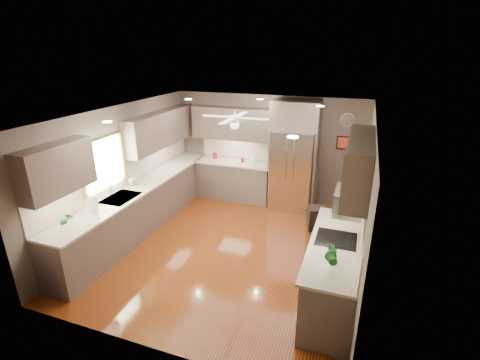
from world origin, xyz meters
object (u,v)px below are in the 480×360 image
Objects in this scene: canister_a at (215,156)px; microwave at (350,202)px; potted_plant_left at (65,219)px; potted_plant_right at (332,254)px; soap_bottle at (133,180)px; refrigerator at (293,158)px; canister_d at (242,160)px; stool at (316,218)px; paper_towel at (94,204)px; bowl at (253,162)px.

microwave is at bearing -40.51° from canister_a.
potted_plant_left is 0.87× the size of potted_plant_right.
microwave reaches higher than soap_bottle.
refrigerator is at bearing 108.67° from potted_plant_right.
potted_plant_right is at bearing -56.05° from canister_d.
stool is at bearing 108.74° from microwave.
paper_towel reaches higher than potted_plant_left.
refrigerator is (2.77, 2.07, 0.15)m from soap_bottle.
soap_bottle is at bearing 159.40° from potted_plant_right.
potted_plant_left reaches higher than bowl.
potted_plant_left is 0.91× the size of paper_towel.
soap_bottle is 0.45× the size of stool.
bowl is 0.99m from refrigerator.
canister_a is 0.78× the size of bowl.
potted_plant_right is (3.97, -1.49, 0.07)m from soap_bottle.
paper_towel is (0.12, -1.24, 0.04)m from soap_bottle.
microwave is (2.54, -2.74, 0.48)m from canister_d.
soap_bottle is 0.08× the size of refrigerator.
bowl is (-2.17, 3.62, -0.15)m from potted_plant_right.
canister_d is 2.27m from stool.
paper_towel is (-0.71, -3.39, 0.06)m from canister_a.
canister_a reaches higher than canister_d.
canister_d is 0.37× the size of potted_plant_left.
potted_plant_left is 3.88m from potted_plant_right.
bowl is 0.38× the size of microwave.
potted_plant_left is 0.55× the size of microwave.
refrigerator is at bearing 128.51° from stool.
potted_plant_left is at bearing -113.32° from bowl.
soap_bottle is 0.61× the size of paper_towel.
canister_d is 0.20× the size of microwave.
potted_plant_right is 2.85m from stool.
canister_a is 0.36× the size of stool.
canister_d is 3.63m from paper_towel.
canister_a is at bearing 68.98° from soap_bottle.
soap_bottle is 0.37× the size of microwave.
microwave is (2.29, -2.77, 0.51)m from bowl.
soap_bottle is at bearing -143.26° from refrigerator.
potted_plant_right reaches higher than stool.
microwave is (0.12, 0.85, 0.37)m from potted_plant_right.
soap_bottle is 0.98× the size of bowl.
potted_plant_right reaches higher than potted_plant_left.
refrigerator is (0.96, -0.06, 0.22)m from bowl.
stool is (1.68, -0.96, -0.73)m from bowl.
microwave is at bearing -71.26° from stool.
potted_plant_right reaches higher than paper_towel.
canister_a is 0.53× the size of potted_plant_left.
soap_bottle is at bearing 171.10° from microwave.
soap_bottle reaches higher than stool.
canister_d is at bearing 154.36° from stool.
soap_bottle is at bearing -130.25° from bowl.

